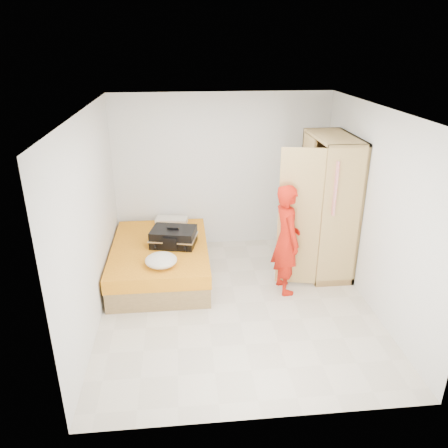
{
  "coord_description": "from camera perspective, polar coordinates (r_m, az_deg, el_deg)",
  "views": [
    {
      "loc": [
        -0.68,
        -5.07,
        3.34
      ],
      "look_at": [
        -0.12,
        0.45,
        1.0
      ],
      "focal_mm": 35.0,
      "sensor_mm": 36.0,
      "label": 1
    }
  ],
  "objects": [
    {
      "name": "wardrobe",
      "position": [
        6.72,
        13.13,
        1.88
      ],
      "size": [
        1.16,
        1.2,
        2.1
      ],
      "color": "tan",
      "rests_on": "ground"
    },
    {
      "name": "round_cushion",
      "position": [
        6.0,
        -8.23,
        -4.71
      ],
      "size": [
        0.44,
        0.44,
        0.17
      ],
      "primitive_type": "ellipsoid",
      "color": "silver",
      "rests_on": "bed"
    },
    {
      "name": "suitcase",
      "position": [
        6.56,
        -6.61,
        -1.7
      ],
      "size": [
        0.75,
        0.61,
        0.29
      ],
      "rotation": [
        0.0,
        0.0,
        -0.22
      ],
      "color": "black",
      "rests_on": "bed"
    },
    {
      "name": "room",
      "position": [
        5.5,
        1.74,
        1.12
      ],
      "size": [
        4.0,
        4.02,
        2.6
      ],
      "color": "beige",
      "rests_on": "ground"
    },
    {
      "name": "bed",
      "position": [
        6.73,
        -8.3,
        -4.7
      ],
      "size": [
        1.42,
        2.02,
        0.5
      ],
      "color": "#9C7A47",
      "rests_on": "ground"
    },
    {
      "name": "person",
      "position": [
        6.1,
        8.16,
        -2.02
      ],
      "size": [
        0.46,
        0.62,
        1.59
      ],
      "primitive_type": "imported",
      "rotation": [
        0.0,
        0.0,
        1.71
      ],
      "color": "red",
      "rests_on": "ground"
    },
    {
      "name": "pillow",
      "position": [
        7.37,
        -6.85,
        0.44
      ],
      "size": [
        0.56,
        0.35,
        0.09
      ],
      "primitive_type": "cube",
      "rotation": [
        0.0,
        0.0,
        -0.17
      ],
      "color": "silver",
      "rests_on": "bed"
    }
  ]
}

